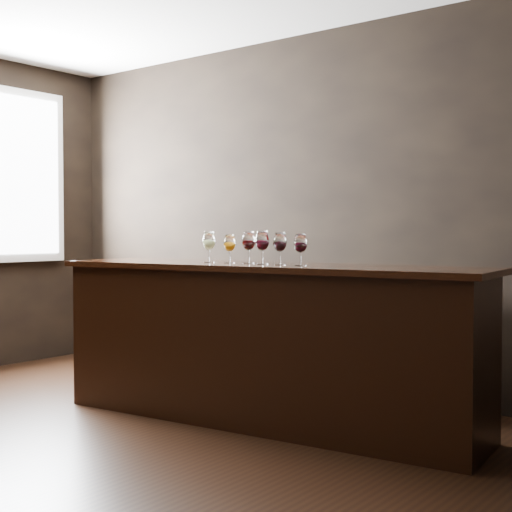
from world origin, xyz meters
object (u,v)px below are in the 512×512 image
Objects in this scene: back_bar_shelf at (257,328)px; glass_red_b at (262,242)px; glass_amber at (230,244)px; glass_red_c at (280,243)px; glass_red_a at (249,242)px; bar_counter at (265,346)px; glass_red_d at (301,244)px; glass_white at (209,242)px.

glass_red_b reaches higher than back_bar_shelf.
glass_red_c reaches higher than glass_amber.
glass_red_b is (0.29, -0.02, 0.02)m from glass_amber.
back_bar_shelf is 13.33× the size of glass_amber.
glass_red_b reaches higher than glass_red_a.
bar_counter is at bearing 3.95° from glass_amber.
glass_red_d is at bearing -11.41° from bar_counter.
glass_red_c is (0.42, -0.01, 0.01)m from glass_amber.
glass_white is at bearing -179.60° from glass_red_c.
glass_red_b is at bearing -178.54° from glass_red_d.
glass_amber is 0.90× the size of glass_red_a.
glass_white is at bearing 179.49° from glass_red_b.
glass_red_a is at bearing 170.02° from glass_red_c.
glass_white is 0.97× the size of glass_red_b.
back_bar_shelf is 1.39m from glass_red_b.
bar_counter is 14.87× the size of glass_amber.
back_bar_shelf is 12.39× the size of glass_red_c.
glass_amber is at bearing -161.02° from glass_red_a.
glass_red_c is at bearing -1.03° from glass_amber.
glass_red_a is 0.98× the size of glass_red_b.
back_bar_shelf is at bearing 124.30° from bar_counter.
glass_white is (0.30, -0.92, 0.71)m from back_bar_shelf.
glass_red_c is 0.16m from glass_red_d.
glass_red_d reaches higher than glass_amber.
glass_white is at bearing -176.13° from glass_amber.
glass_white is 0.75m from glass_red_d.
bar_counter is 1.12× the size of back_bar_shelf.
glass_white is 1.10× the size of glass_amber.
back_bar_shelf is at bearing 129.49° from glass_red_b.
glass_red_b is at bearing -0.51° from glass_white.
glass_white is 0.17m from glass_amber.
glass_white reaches higher than bar_counter.
glass_red_b reaches higher than glass_red_d.
glass_red_b is 1.09× the size of glass_red_d.
glass_red_b is (0.46, -0.00, 0.00)m from glass_white.
glass_red_c is (0.59, 0.00, -0.00)m from glass_white.
glass_red_a reaches higher than back_bar_shelf.
glass_red_d is at bearing -0.84° from glass_amber.
glass_white is at bearing -71.76° from back_bar_shelf.
glass_red_b reaches higher than glass_red_c.
bar_counter is at bearing 99.63° from glass_red_b.
glass_red_d is at bearing -0.32° from glass_red_c.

